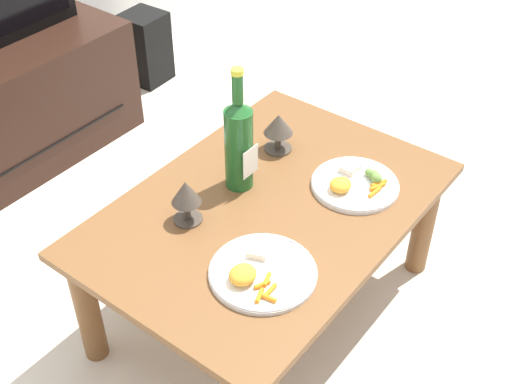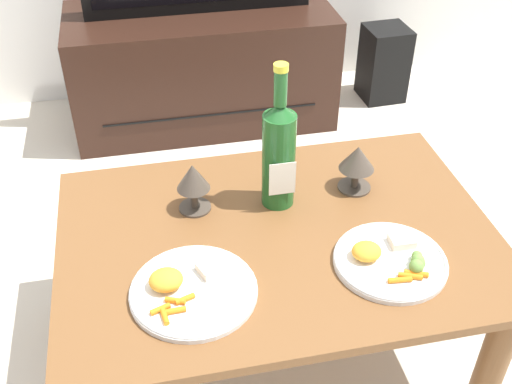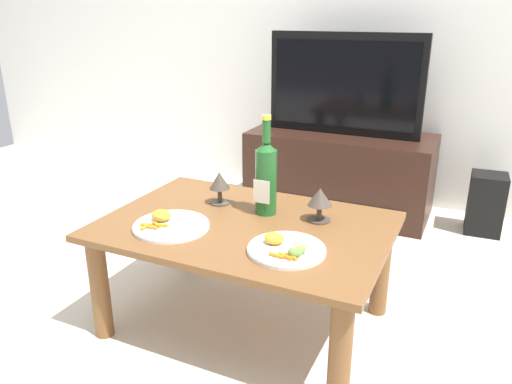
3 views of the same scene
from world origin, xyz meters
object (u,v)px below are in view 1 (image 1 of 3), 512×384
Objects in this scene: dining_table at (268,225)px; floor_speaker at (146,47)px; goblet_right at (278,126)px; wine_bottle at (239,141)px; dinner_plate_right at (355,183)px; dinner_plate_left at (261,272)px; goblet_left at (186,195)px.

dining_table is 1.58m from floor_speaker.
goblet_right is at bearing 30.25° from dining_table.
wine_bottle reaches higher than goblet_right.
wine_bottle is 0.37m from dinner_plate_right.
dining_table is at bearing -124.31° from floor_speaker.
goblet_right is at bearing -118.69° from floor_speaker.
dinner_plate_left is (-0.26, -0.27, -0.14)m from wine_bottle.
wine_bottle is 0.40m from dinner_plate_left.
dinner_plate_left is 1.07× the size of dinner_plate_right.
wine_bottle is 1.38× the size of dinner_plate_left.
wine_bottle is at bearing -125.96° from floor_speaker.
goblet_right is 0.30m from dinner_plate_right.
goblet_left is at bearing 180.00° from goblet_right.
dinner_plate_right is (0.20, -0.28, -0.14)m from wine_bottle.
dinner_plate_left is at bearing -99.03° from goblet_left.
dining_table is at bearing -37.20° from goblet_left.
dining_table is 0.29m from dinner_plate_left.
dining_table reaches higher than floor_speaker.
floor_speaker is at bearing 68.15° from dinner_plate_right.
wine_bottle reaches higher than dinner_plate_left.
goblet_right reaches higher than dining_table.
dining_table is at bearing -102.44° from wine_bottle.
wine_bottle reaches higher than dining_table.
goblet_left is at bearing 176.22° from wine_bottle.
goblet_right is 0.50× the size of dinner_plate_right.
dinner_plate_right reaches higher than floor_speaker.
wine_bottle is 2.87× the size of goblet_left.
floor_speaker is at bearing 54.79° from dinner_plate_left.
goblet_right is at bearing 3.78° from wine_bottle.
wine_bottle is 2.98× the size of goblet_right.
dinner_plate_left is (-0.23, -0.15, 0.09)m from dining_table.
floor_speaker is 1.51m from wine_bottle.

